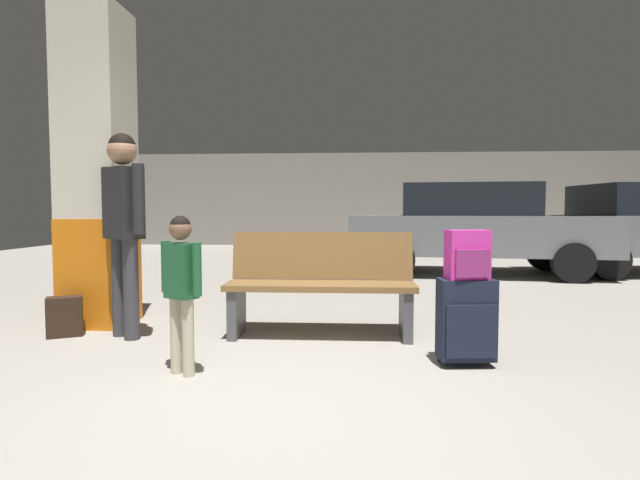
{
  "coord_description": "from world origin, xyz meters",
  "views": [
    {
      "loc": [
        0.4,
        -2.59,
        1.08
      ],
      "look_at": [
        0.13,
        1.3,
        0.85
      ],
      "focal_mm": 28.44,
      "sensor_mm": 36.0,
      "label": 1
    }
  ],
  "objects_px": {
    "child": "(181,277)",
    "adult": "(124,212)",
    "structural_pillar": "(97,170)",
    "backpack_dark_floor": "(65,317)",
    "backpack_bright": "(468,255)",
    "bench": "(321,284)",
    "parked_car_near": "(473,226)",
    "suitcase": "(466,320)"
  },
  "relations": [
    {
      "from": "structural_pillar",
      "to": "child",
      "type": "xyz_separation_m",
      "value": [
        1.28,
        -1.4,
        -0.81
      ]
    },
    {
      "from": "structural_pillar",
      "to": "backpack_bright",
      "type": "height_order",
      "value": "structural_pillar"
    },
    {
      "from": "backpack_bright",
      "to": "adult",
      "type": "bearing_deg",
      "value": 167.63
    },
    {
      "from": "bench",
      "to": "parked_car_near",
      "type": "relative_size",
      "value": 0.38
    },
    {
      "from": "child",
      "to": "parked_car_near",
      "type": "bearing_deg",
      "value": 60.15
    },
    {
      "from": "backpack_dark_floor",
      "to": "adult",
      "type": "bearing_deg",
      "value": -1.26
    },
    {
      "from": "child",
      "to": "adult",
      "type": "bearing_deg",
      "value": 131.31
    },
    {
      "from": "structural_pillar",
      "to": "backpack_dark_floor",
      "type": "distance_m",
      "value": 1.38
    },
    {
      "from": "bench",
      "to": "suitcase",
      "type": "distance_m",
      "value": 1.33
    },
    {
      "from": "bench",
      "to": "parked_car_near",
      "type": "xyz_separation_m",
      "value": [
        2.28,
        4.32,
        0.36
      ]
    },
    {
      "from": "bench",
      "to": "child",
      "type": "distance_m",
      "value": 1.41
    },
    {
      "from": "structural_pillar",
      "to": "parked_car_near",
      "type": "xyz_separation_m",
      "value": [
        4.4,
        4.03,
        -0.65
      ]
    },
    {
      "from": "structural_pillar",
      "to": "parked_car_near",
      "type": "height_order",
      "value": "structural_pillar"
    },
    {
      "from": "suitcase",
      "to": "child",
      "type": "height_order",
      "value": "child"
    },
    {
      "from": "structural_pillar",
      "to": "backpack_bright",
      "type": "xyz_separation_m",
      "value": [
        3.18,
        -1.08,
        -0.69
      ]
    },
    {
      "from": "suitcase",
      "to": "parked_car_near",
      "type": "xyz_separation_m",
      "value": [
        1.22,
        5.11,
        0.48
      ]
    },
    {
      "from": "backpack_dark_floor",
      "to": "parked_car_near",
      "type": "bearing_deg",
      "value": 45.22
    },
    {
      "from": "suitcase",
      "to": "backpack_bright",
      "type": "bearing_deg",
      "value": -39.8
    },
    {
      "from": "backpack_bright",
      "to": "backpack_dark_floor",
      "type": "height_order",
      "value": "backpack_bright"
    },
    {
      "from": "bench",
      "to": "structural_pillar",
      "type": "bearing_deg",
      "value": 172.16
    },
    {
      "from": "suitcase",
      "to": "backpack_bright",
      "type": "xyz_separation_m",
      "value": [
        0.0,
        -0.0,
        0.45
      ]
    },
    {
      "from": "structural_pillar",
      "to": "backpack_dark_floor",
      "type": "bearing_deg",
      "value": -98.88
    },
    {
      "from": "backpack_bright",
      "to": "adult",
      "type": "distance_m",
      "value": 2.79
    },
    {
      "from": "suitcase",
      "to": "child",
      "type": "bearing_deg",
      "value": -170.34
    },
    {
      "from": "structural_pillar",
      "to": "backpack_dark_floor",
      "type": "height_order",
      "value": "structural_pillar"
    },
    {
      "from": "structural_pillar",
      "to": "bench",
      "type": "bearing_deg",
      "value": -7.84
    },
    {
      "from": "structural_pillar",
      "to": "backpack_dark_floor",
      "type": "xyz_separation_m",
      "value": [
        -0.07,
        -0.47,
        -1.29
      ]
    },
    {
      "from": "adult",
      "to": "backpack_dark_floor",
      "type": "bearing_deg",
      "value": 178.74
    },
    {
      "from": "bench",
      "to": "adult",
      "type": "xyz_separation_m",
      "value": [
        -1.65,
        -0.19,
        0.62
      ]
    },
    {
      "from": "suitcase",
      "to": "adult",
      "type": "bearing_deg",
      "value": 167.64
    },
    {
      "from": "child",
      "to": "adult",
      "type": "height_order",
      "value": "adult"
    },
    {
      "from": "bench",
      "to": "backpack_bright",
      "type": "distance_m",
      "value": 1.36
    },
    {
      "from": "structural_pillar",
      "to": "adult",
      "type": "distance_m",
      "value": 0.79
    },
    {
      "from": "bench",
      "to": "backpack_dark_floor",
      "type": "height_order",
      "value": "bench"
    },
    {
      "from": "suitcase",
      "to": "adult",
      "type": "distance_m",
      "value": 2.87
    },
    {
      "from": "suitcase",
      "to": "structural_pillar",
      "type": "bearing_deg",
      "value": 161.25
    },
    {
      "from": "child",
      "to": "backpack_dark_floor",
      "type": "distance_m",
      "value": 1.71
    },
    {
      "from": "structural_pillar",
      "to": "bench",
      "type": "xyz_separation_m",
      "value": [
        2.12,
        -0.29,
        -1.02
      ]
    },
    {
      "from": "structural_pillar",
      "to": "adult",
      "type": "bearing_deg",
      "value": -45.83
    },
    {
      "from": "adult",
      "to": "backpack_dark_floor",
      "type": "xyz_separation_m",
      "value": [
        -0.55,
        0.01,
        -0.89
      ]
    },
    {
      "from": "bench",
      "to": "backpack_dark_floor",
      "type": "bearing_deg",
      "value": -175.25
    },
    {
      "from": "parked_car_near",
      "to": "adult",
      "type": "bearing_deg",
      "value": -130.99
    }
  ]
}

